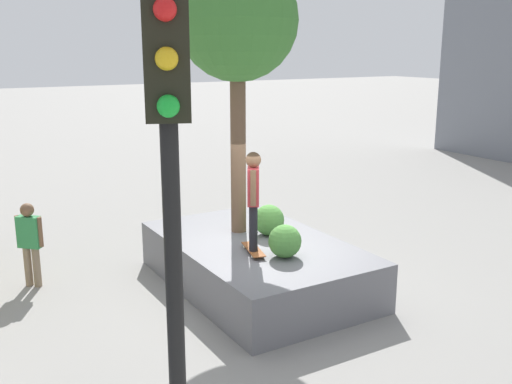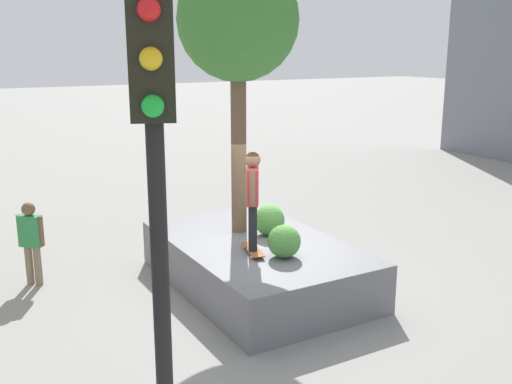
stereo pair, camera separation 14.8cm
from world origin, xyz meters
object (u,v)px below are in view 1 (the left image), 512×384
object	(u,v)px
skateboarder	(253,194)
plaza_tree	(237,23)
passerby_with_bag	(30,239)
traffic_light_median	(172,215)
skateboard	(253,250)
planter_ledge	(256,264)

from	to	relation	value
skateboarder	plaza_tree	bearing A→B (deg)	-17.85
plaza_tree	passerby_with_bag	xyz separation A→B (m)	(1.35, 3.49, -3.71)
traffic_light_median	plaza_tree	bearing A→B (deg)	-32.60
skateboard	skateboarder	distance (m)	0.96
plaza_tree	skateboard	world-z (taller)	plaza_tree
planter_ledge	skateboard	distance (m)	0.78
traffic_light_median	passerby_with_bag	size ratio (longest dim) A/B	2.97
planter_ledge	skateboarder	world-z (taller)	skateboarder
skateboard	skateboarder	world-z (taller)	skateboarder
planter_ledge	skateboard	xyz separation A→B (m)	(-0.51, 0.35, 0.48)
planter_ledge	traffic_light_median	world-z (taller)	traffic_light_median
planter_ledge	passerby_with_bag	bearing A→B (deg)	59.40
skateboard	traffic_light_median	world-z (taller)	traffic_light_median
skateboard	skateboarder	xyz separation A→B (m)	(0.00, -0.00, 0.96)
plaza_tree	skateboard	bearing A→B (deg)	162.15
planter_ledge	passerby_with_bag	world-z (taller)	passerby_with_bag
plaza_tree	passerby_with_bag	world-z (taller)	plaza_tree
skateboard	plaza_tree	bearing A→B (deg)	-17.85
traffic_light_median	passerby_with_bag	world-z (taller)	traffic_light_median
plaza_tree	traffic_light_median	bearing A→B (deg)	147.40
passerby_with_bag	plaza_tree	bearing A→B (deg)	-111.20
plaza_tree	skateboard	size ratio (longest dim) A/B	5.90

